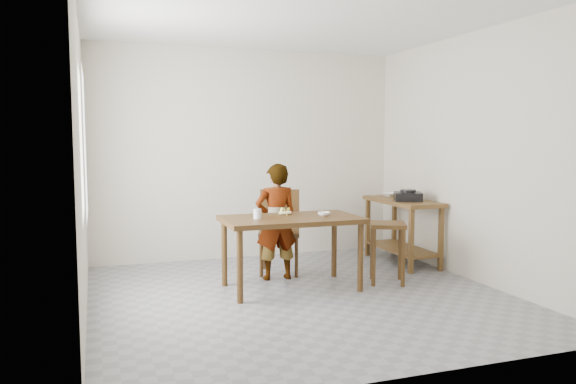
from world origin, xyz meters
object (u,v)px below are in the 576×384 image
object	(u,v)px
dining_table	(291,253)
dining_chair	(279,232)
child	(276,222)
prep_counter	(402,231)
stool	(387,253)

from	to	relation	value
dining_table	dining_chair	size ratio (longest dim) A/B	1.47
dining_table	child	xyz separation A→B (m)	(-0.02, 0.43, 0.27)
child	dining_chair	xyz separation A→B (m)	(0.12, 0.26, -0.16)
prep_counter	child	bearing A→B (deg)	-171.23
dining_table	child	bearing A→B (deg)	92.92
prep_counter	stool	size ratio (longest dim) A/B	1.83
prep_counter	stool	bearing A→B (deg)	-129.10
child	dining_chair	distance (m)	0.33
dining_table	prep_counter	world-z (taller)	prep_counter
dining_table	dining_chair	xyz separation A→B (m)	(0.10, 0.69, 0.10)
stool	dining_table	bearing A→B (deg)	173.72
prep_counter	dining_chair	distance (m)	1.62
prep_counter	child	size ratio (longest dim) A/B	0.94
dining_table	stool	size ratio (longest dim) A/B	2.14
child	stool	distance (m)	1.25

